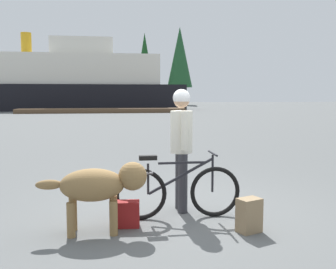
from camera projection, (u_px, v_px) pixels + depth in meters
The scene contains 11 objects.
ground_plane at pixel (179, 212), 5.68m from camera, with size 160.00×160.00×0.00m, color #595B5B.
bicycle at pixel (177, 191), 5.37m from camera, with size 1.74×0.44×0.91m.
person_cyclist at pixel (181, 138), 5.67m from camera, with size 0.32×0.53×1.78m.
dog at pixel (100, 186), 4.80m from camera, with size 1.34×0.47×0.87m.
backpack at pixel (249, 215), 4.84m from camera, with size 0.28×0.20×0.43m, color #8C7251.
handbag_pannier at pixel (127, 214), 5.04m from camera, with size 0.32×0.18×0.34m, color maroon.
dock_pier at pixel (102, 111), 36.63m from camera, with size 15.38×2.46×0.40m, color brown.
ferry_boat at pixel (60, 84), 43.31m from camera, with size 27.22×8.44×8.34m.
pine_tree_far_left at pixel (69, 62), 62.18m from camera, with size 2.81×2.81×10.44m.
pine_tree_center at pixel (145, 63), 64.37m from camera, with size 3.22×3.22×11.71m.
pine_tree_far_right at pixel (180, 57), 63.30m from camera, with size 4.07×4.07×12.51m.
Camera 1 is at (-0.96, -5.45, 1.70)m, focal length 41.97 mm.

